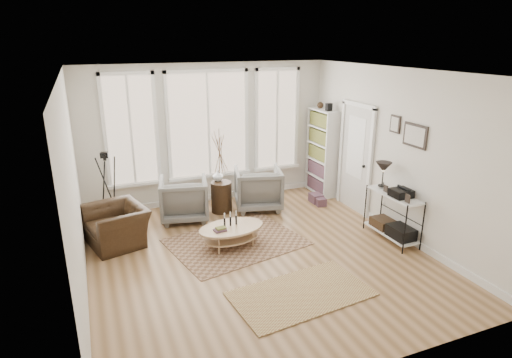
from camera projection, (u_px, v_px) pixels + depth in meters
name	position (u px, v px, depth m)	size (l,w,h in m)	color
room	(259.00, 171.00, 6.51)	(5.50, 5.54, 2.90)	#A57C53
bay_window	(208.00, 127.00, 8.81)	(4.14, 0.12, 2.24)	tan
door	(356.00, 156.00, 8.51)	(0.09, 1.06, 2.22)	silver
bookcase	(322.00, 152.00, 9.46)	(0.31, 0.85, 2.06)	white
low_shelf	(393.00, 212.00, 7.36)	(0.38, 1.08, 1.30)	white
wall_art	(410.00, 132.00, 7.03)	(0.04, 0.88, 0.44)	black
rug_main	(236.00, 242.00, 7.38)	(2.16, 1.62, 0.01)	brown
rug_runner	(301.00, 294.00, 5.87)	(1.89, 1.05, 0.01)	brown
coffee_table	(231.00, 231.00, 7.16)	(1.20, 0.84, 0.52)	tan
armchair_left	(184.00, 199.00, 8.22)	(0.88, 0.91, 0.83)	slate
armchair_right	(258.00, 188.00, 8.76)	(0.92, 0.94, 0.86)	slate
side_table	(221.00, 172.00, 8.44)	(0.42, 0.42, 1.75)	#332114
vase	(218.00, 176.00, 8.56)	(0.21, 0.21, 0.22)	silver
accent_chair	(117.00, 225.00, 7.25)	(0.89, 1.02, 0.66)	#332114
tripod_camera	(109.00, 192.00, 7.90)	(0.49, 0.49, 1.40)	black
book_stack_near	(316.00, 198.00, 9.16)	(0.23, 0.29, 0.19)	maroon
book_stack_far	(320.00, 201.00, 9.00)	(0.20, 0.26, 0.16)	maroon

